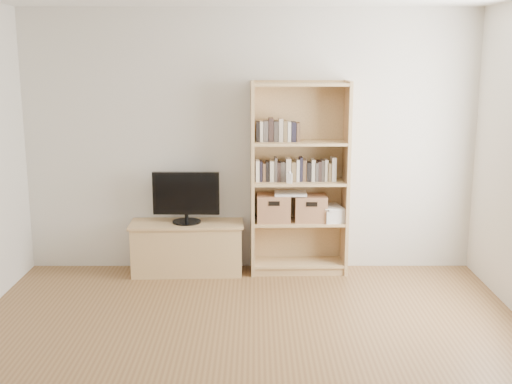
{
  "coord_description": "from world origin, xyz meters",
  "views": [
    {
      "loc": [
        0.05,
        -3.86,
        2.14
      ],
      "look_at": [
        0.06,
        1.9,
        0.91
      ],
      "focal_mm": 45.0,
      "sensor_mm": 36.0,
      "label": 1
    }
  ],
  "objects_px": {
    "basket_left": "(273,208)",
    "tv_stand": "(187,249)",
    "basket_right": "(311,208)",
    "bookshelf": "(299,179)",
    "television": "(186,197)",
    "baby_monitor": "(289,178)",
    "laptop": "(291,193)"
  },
  "relations": [
    {
      "from": "bookshelf",
      "to": "television",
      "type": "xyz_separation_m",
      "value": [
        -1.11,
        -0.03,
        -0.18
      ]
    },
    {
      "from": "basket_left",
      "to": "television",
      "type": "bearing_deg",
      "value": -179.79
    },
    {
      "from": "tv_stand",
      "to": "television",
      "type": "distance_m",
      "value": 0.53
    },
    {
      "from": "basket_left",
      "to": "basket_right",
      "type": "distance_m",
      "value": 0.37
    },
    {
      "from": "tv_stand",
      "to": "laptop",
      "type": "bearing_deg",
      "value": -1.58
    },
    {
      "from": "baby_monitor",
      "to": "basket_right",
      "type": "relative_size",
      "value": 0.31
    },
    {
      "from": "basket_left",
      "to": "laptop",
      "type": "xyz_separation_m",
      "value": [
        0.17,
        -0.01,
        0.15
      ]
    },
    {
      "from": "basket_left",
      "to": "basket_right",
      "type": "bearing_deg",
      "value": 0.25
    },
    {
      "from": "television",
      "to": "basket_right",
      "type": "height_order",
      "value": "television"
    },
    {
      "from": "television",
      "to": "basket_right",
      "type": "relative_size",
      "value": 2.09
    },
    {
      "from": "basket_right",
      "to": "laptop",
      "type": "relative_size",
      "value": 1.0
    },
    {
      "from": "bookshelf",
      "to": "television",
      "type": "relative_size",
      "value": 2.91
    },
    {
      "from": "basket_right",
      "to": "laptop",
      "type": "distance_m",
      "value": 0.25
    },
    {
      "from": "television",
      "to": "laptop",
      "type": "distance_m",
      "value": 1.03
    },
    {
      "from": "bookshelf",
      "to": "baby_monitor",
      "type": "relative_size",
      "value": 19.81
    },
    {
      "from": "television",
      "to": "baby_monitor",
      "type": "xyz_separation_m",
      "value": [
        1.01,
        -0.08,
        0.21
      ]
    },
    {
      "from": "bookshelf",
      "to": "baby_monitor",
      "type": "bearing_deg",
      "value": -135.0
    },
    {
      "from": "basket_right",
      "to": "tv_stand",
      "type": "bearing_deg",
      "value": -177.89
    },
    {
      "from": "basket_left",
      "to": "tv_stand",
      "type": "bearing_deg",
      "value": -179.79
    },
    {
      "from": "baby_monitor",
      "to": "basket_left",
      "type": "bearing_deg",
      "value": 162.04
    },
    {
      "from": "tv_stand",
      "to": "basket_right",
      "type": "height_order",
      "value": "basket_right"
    },
    {
      "from": "television",
      "to": "baby_monitor",
      "type": "relative_size",
      "value": 6.8
    },
    {
      "from": "tv_stand",
      "to": "bookshelf",
      "type": "relative_size",
      "value": 0.57
    },
    {
      "from": "baby_monitor",
      "to": "laptop",
      "type": "xyz_separation_m",
      "value": [
        0.02,
        0.09,
        -0.17
      ]
    },
    {
      "from": "bookshelf",
      "to": "tv_stand",
      "type": "bearing_deg",
      "value": -179.76
    },
    {
      "from": "television",
      "to": "baby_monitor",
      "type": "distance_m",
      "value": 1.03
    },
    {
      "from": "tv_stand",
      "to": "baby_monitor",
      "type": "bearing_deg",
      "value": -6.7
    },
    {
      "from": "bookshelf",
      "to": "basket_left",
      "type": "relative_size",
      "value": 5.85
    },
    {
      "from": "laptop",
      "to": "basket_right",
      "type": "bearing_deg",
      "value": 5.45
    },
    {
      "from": "television",
      "to": "laptop",
      "type": "xyz_separation_m",
      "value": [
        1.03,
        0.02,
        0.04
      ]
    },
    {
      "from": "baby_monitor",
      "to": "basket_right",
      "type": "xyz_separation_m",
      "value": [
        0.22,
        0.11,
        -0.32
      ]
    },
    {
      "from": "tv_stand",
      "to": "laptop",
      "type": "height_order",
      "value": "laptop"
    }
  ]
}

